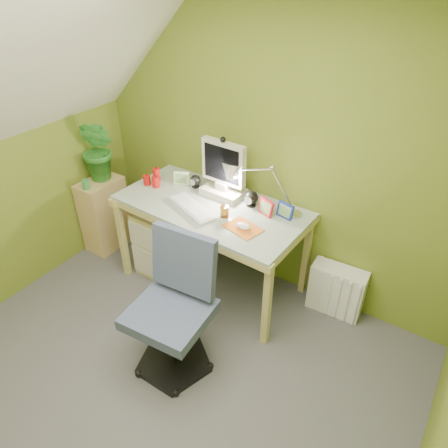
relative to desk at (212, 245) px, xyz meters
The scene contains 20 objects.
floor 1.32m from the desk, 77.39° to the right, with size 3.20×3.20×0.01m, color #525257.
wall_back 0.92m from the desk, 53.35° to the left, with size 3.20×0.01×2.40m, color olive.
desk is the anchor object (origin of this frame).
monitor 0.70m from the desk, 90.00° to the left, with size 0.40×0.23×0.55m, color beige, non-canonical shape.
speaker_left 0.55m from the desk, 149.35° to the left, with size 0.09×0.09×0.11m, color black, non-canonical shape.
speaker_right 0.56m from the desk, 30.65° to the left, with size 0.11×0.11×0.13m, color black, non-canonical shape.
keyboard 0.44m from the desk, 119.74° to the right, with size 0.47×0.15×0.02m, color silver.
mousepad 0.57m from the desk, 20.22° to the right, with size 0.26×0.18×0.01m, color orange.
mouse 0.58m from the desk, 20.22° to the right, with size 0.11×0.07×0.04m, color white.
amber_tumbler 0.48m from the desk, 23.96° to the right, with size 0.07×0.07×0.08m, color #945915.
candle_cluster 0.76m from the desk, behind, with size 0.17×0.15×0.13m, color red, non-canonical shape.
photo_frame_red 0.63m from the desk, 15.95° to the left, with size 0.14×0.02×0.12m, color red.
photo_frame_blue 0.74m from the desk, 15.95° to the left, with size 0.13×0.02×0.11m, color #152896.
photo_frame_green 0.62m from the desk, 160.71° to the left, with size 0.13×0.02×0.11m, color #BEE49C.
desk_lamp 0.84m from the desk, 21.80° to the left, with size 0.52×0.22×0.56m, color silver, non-canonical shape.
side_ledge 1.18m from the desk, behind, with size 0.26×0.41×0.71m, color tan.
potted_plant 1.30m from the desk, behind, with size 0.32×0.26×0.58m, color #2D7A28.
green_cup 1.24m from the desk, 167.21° to the right, with size 0.07×0.07×0.09m, color #3B8E43.
task_chair 0.91m from the desk, 72.72° to the right, with size 0.57×0.57×1.03m, color #404B6A, non-canonical shape.
radiator 1.07m from the desk, 14.84° to the left, with size 0.42×0.17×0.42m, color white.
Camera 1 is at (1.33, -1.01, 2.48)m, focal length 33.00 mm.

